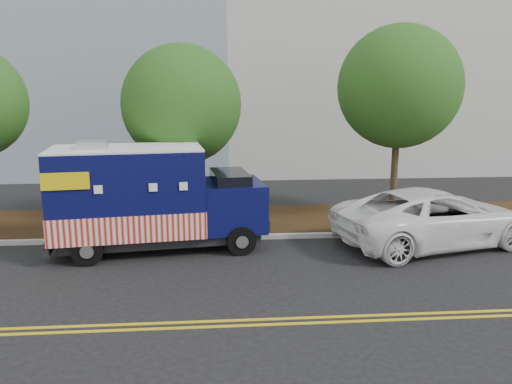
{
  "coord_description": "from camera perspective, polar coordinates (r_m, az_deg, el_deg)",
  "views": [
    {
      "loc": [
        1.33,
        -14.34,
        4.89
      ],
      "look_at": [
        2.54,
        0.6,
        1.75
      ],
      "focal_mm": 35.0,
      "sensor_mm": 36.0,
      "label": 1
    }
  ],
  "objects": [
    {
      "name": "curb",
      "position": [
        16.51,
        -9.08,
        -5.29
      ],
      "size": [
        120.0,
        0.18,
        0.15
      ],
      "primitive_type": "cube",
      "color": "#9E9E99",
      "rests_on": "ground"
    },
    {
      "name": "mulch_strip",
      "position": [
        18.53,
        -8.6,
        -3.38
      ],
      "size": [
        120.0,
        4.0,
        0.15
      ],
      "primitive_type": "cube",
      "color": "black",
      "rests_on": "ground"
    },
    {
      "name": "tree_b",
      "position": [
        17.85,
        -8.49,
        9.84
      ],
      "size": [
        4.18,
        4.18,
        6.41
      ],
      "color": "#38281C",
      "rests_on": "ground"
    },
    {
      "name": "sign_post",
      "position": [
        16.82,
        -15.01,
        -1.27
      ],
      "size": [
        0.06,
        0.06,
        2.4
      ],
      "primitive_type": "cube",
      "color": "#473828",
      "rests_on": "ground"
    },
    {
      "name": "ground",
      "position": [
        15.21,
        -9.47,
        -7.1
      ],
      "size": [
        120.0,
        120.0,
        0.0
      ],
      "primitive_type": "plane",
      "color": "black",
      "rests_on": "ground"
    },
    {
      "name": "centerline_far",
      "position": [
        10.89,
        -11.54,
        -15.09
      ],
      "size": [
        120.0,
        0.1,
        0.01
      ],
      "primitive_type": "cube",
      "color": "gold",
      "rests_on": "ground"
    },
    {
      "name": "tree_c",
      "position": [
        19.09,
        16.04,
        11.46
      ],
      "size": [
        4.43,
        4.43,
        7.14
      ],
      "color": "#38281C",
      "rests_on": "ground"
    },
    {
      "name": "white_car",
      "position": [
        16.72,
        19.72,
        -2.73
      ],
      "size": [
        6.95,
        4.43,
        1.78
      ],
      "primitive_type": "imported",
      "rotation": [
        0.0,
        0.0,
        1.82
      ],
      "color": "white",
      "rests_on": "ground"
    },
    {
      "name": "centerline_near",
      "position": [
        11.11,
        -11.39,
        -14.51
      ],
      "size": [
        120.0,
        0.1,
        0.01
      ],
      "primitive_type": "cube",
      "color": "gold",
      "rests_on": "ground"
    },
    {
      "name": "food_truck",
      "position": [
        15.44,
        -12.22,
        -0.99
      ],
      "size": [
        6.69,
        3.19,
        3.4
      ],
      "rotation": [
        0.0,
        0.0,
        0.13
      ],
      "color": "black",
      "rests_on": "ground"
    }
  ]
}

